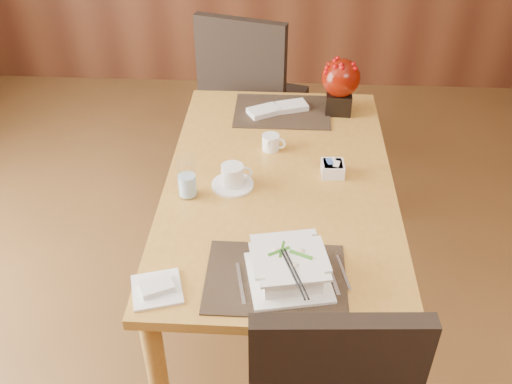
# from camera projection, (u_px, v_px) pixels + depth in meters

# --- Properties ---
(dining_table) EXTENTS (0.90, 1.50, 0.75)m
(dining_table) POSITION_uv_depth(u_px,v_px,m) (279.00, 198.00, 2.32)
(dining_table) COLOR gold
(dining_table) RESTS_ON ground
(placemat_near) EXTENTS (0.45, 0.33, 0.01)m
(placemat_near) POSITION_uv_depth(u_px,v_px,m) (276.00, 278.00, 1.82)
(placemat_near) COLOR black
(placemat_near) RESTS_ON dining_table
(placemat_far) EXTENTS (0.45, 0.33, 0.01)m
(placemat_far) POSITION_uv_depth(u_px,v_px,m) (282.00, 111.00, 2.70)
(placemat_far) COLOR black
(placemat_far) RESTS_ON dining_table
(soup_setting) EXTENTS (0.30, 0.30, 0.10)m
(soup_setting) POSITION_uv_depth(u_px,v_px,m) (289.00, 268.00, 1.79)
(soup_setting) COLOR white
(soup_setting) RESTS_ON dining_table
(coffee_cup) EXTENTS (0.16, 0.16, 0.09)m
(coffee_cup) POSITION_uv_depth(u_px,v_px,m) (233.00, 177.00, 2.21)
(coffee_cup) COLOR white
(coffee_cup) RESTS_ON dining_table
(water_glass) EXTENTS (0.09, 0.09, 0.17)m
(water_glass) POSITION_uv_depth(u_px,v_px,m) (187.00, 177.00, 2.13)
(water_glass) COLOR white
(water_glass) RESTS_ON dining_table
(creamer_jug) EXTENTS (0.12, 0.12, 0.07)m
(creamer_jug) POSITION_uv_depth(u_px,v_px,m) (271.00, 142.00, 2.42)
(creamer_jug) COLOR white
(creamer_jug) RESTS_ON dining_table
(sugar_caddy) EXTENTS (0.09, 0.09, 0.05)m
(sugar_caddy) POSITION_uv_depth(u_px,v_px,m) (333.00, 169.00, 2.28)
(sugar_caddy) COLOR white
(sugar_caddy) RESTS_ON dining_table
(berry_decor) EXTENTS (0.18, 0.18, 0.26)m
(berry_decor) POSITION_uv_depth(u_px,v_px,m) (340.00, 83.00, 2.62)
(berry_decor) COLOR black
(berry_decor) RESTS_ON dining_table
(napkins_far) EXTENTS (0.30, 0.21, 0.03)m
(napkins_far) POSITION_uv_depth(u_px,v_px,m) (280.00, 108.00, 2.69)
(napkins_far) COLOR white
(napkins_far) RESTS_ON dining_table
(bread_plate) EXTENTS (0.19, 0.19, 0.01)m
(bread_plate) POSITION_uv_depth(u_px,v_px,m) (157.00, 289.00, 1.78)
(bread_plate) COLOR white
(bread_plate) RESTS_ON dining_table
(far_chair) EXTENTS (0.62, 0.62, 1.08)m
(far_chair) POSITION_uv_depth(u_px,v_px,m) (250.00, 94.00, 3.16)
(far_chair) COLOR black
(far_chair) RESTS_ON ground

